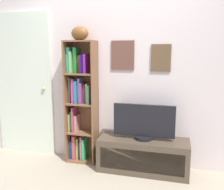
{
  "coord_description": "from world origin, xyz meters",
  "views": [
    {
      "loc": [
        0.79,
        -2.08,
        1.51
      ],
      "look_at": [
        0.01,
        0.85,
        0.98
      ],
      "focal_mm": 39.8,
      "sensor_mm": 36.0,
      "label": 1
    }
  ],
  "objects": [
    {
      "name": "back_wall",
      "position": [
        0.0,
        1.13,
        1.3
      ],
      "size": [
        4.8,
        0.08,
        2.6
      ],
      "color": "silver",
      "rests_on": "ground"
    },
    {
      "name": "bookshelf",
      "position": [
        -0.48,
        1.0,
        0.82
      ],
      "size": [
        0.41,
        0.25,
        1.65
      ],
      "color": "brown",
      "rests_on": "ground"
    },
    {
      "name": "football",
      "position": [
        -0.45,
        0.98,
        1.74
      ],
      "size": [
        0.3,
        0.26,
        0.18
      ],
      "primitive_type": "ellipsoid",
      "rotation": [
        0.0,
        0.0,
        -0.37
      ],
      "color": "brown",
      "rests_on": "bookshelf"
    },
    {
      "name": "tv_stand",
      "position": [
        0.41,
        0.89,
        0.21
      ],
      "size": [
        1.13,
        0.41,
        0.42
      ],
      "color": "#4E4032",
      "rests_on": "ground"
    },
    {
      "name": "television",
      "position": [
        0.41,
        0.89,
        0.64
      ],
      "size": [
        0.76,
        0.22,
        0.44
      ],
      "color": "black",
      "rests_on": "tv_stand"
    },
    {
      "name": "door",
      "position": [
        -1.39,
        1.08,
        1.03
      ],
      "size": [
        0.89,
        0.09,
        2.06
      ],
      "color": "silver",
      "rests_on": "ground"
    }
  ]
}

